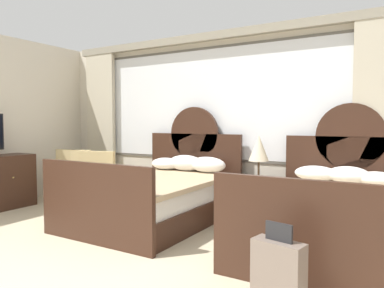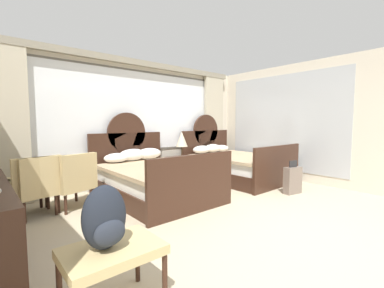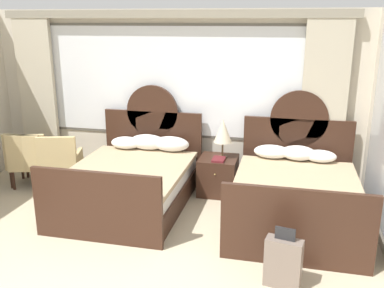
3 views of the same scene
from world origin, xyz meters
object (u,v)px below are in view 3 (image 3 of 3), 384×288
Objects in this scene: armchair_by_window_left at (60,160)px; suitcase_on_floor at (283,263)px; armchair_by_window_centre at (29,158)px; table_lamp_on_nightstand at (223,131)px; book_on_nightstand at (219,159)px; armchair_by_window_right at (30,158)px; bed_near_mirror at (295,195)px; bed_near_window at (132,181)px; nightstand_between_beds at (218,175)px.

armchair_by_window_left reaches higher than suitcase_on_floor.
armchair_by_window_centre is at bearing 155.52° from suitcase_on_floor.
table_lamp_on_nightstand is 2.26× the size of book_on_nightstand.
armchair_by_window_left is at bearing 152.17° from suitcase_on_floor.
armchair_by_window_left and armchair_by_window_centre have the same top height.
table_lamp_on_nightstand is 0.67× the size of armchair_by_window_right.
bed_near_mirror is at bearing -31.88° from table_lamp_on_nightstand.
armchair_by_window_centre is 0.02m from armchair_by_window_right.
bed_near_mirror is at bearing -26.03° from book_on_nightstand.
armchair_by_window_centre is at bearing -168.73° from armchair_by_window_right.
bed_near_window is 1.82m from armchair_by_window_right.
table_lamp_on_nightstand is at bearing 75.40° from book_on_nightstand.
armchair_by_window_right is (-0.52, 0.00, 0.00)m from armchair_by_window_left.
bed_near_window is 1.31m from armchair_by_window_left.
bed_near_mirror is at bearing -3.96° from armchair_by_window_centre.
armchair_by_window_left is (-1.28, 0.28, 0.11)m from bed_near_window.
suitcase_on_floor is (3.97, -1.80, -0.20)m from armchair_by_window_centre.
table_lamp_on_nightstand is 0.67× the size of armchair_by_window_left.
armchair_by_window_right is 1.38× the size of suitcase_on_floor.
bed_near_mirror is at bearing -4.04° from armchair_by_window_right.
armchair_by_window_right is at bearing 171.16° from bed_near_window.
suitcase_on_floor is (1.02, -2.18, -0.02)m from nightstand_between_beds.
nightstand_between_beds is at bearing 7.16° from armchair_by_window_centre.
armchair_by_window_centre is 1.00× the size of armchair_by_window_right.
bed_near_mirror is at bearing 85.78° from suitcase_on_floor.
bed_near_mirror reaches higher than armchair_by_window_left.
bed_near_mirror reaches higher than suitcase_on_floor.
table_lamp_on_nightstand is at bearing 7.32° from armchair_by_window_centre.
nightstand_between_beds is 0.69m from table_lamp_on_nightstand.
armchair_by_window_left is 1.38× the size of suitcase_on_floor.
armchair_by_window_right is at bearing 155.37° from suitcase_on_floor.
table_lamp_on_nightstand is 0.92× the size of suitcase_on_floor.
book_on_nightstand is at bearing 115.74° from suitcase_on_floor.
bed_near_window is 3.73× the size of table_lamp_on_nightstand.
armchair_by_window_right reaches higher than book_on_nightstand.
book_on_nightstand is at bearing 24.83° from bed_near_window.
armchair_by_window_left is (-2.46, -0.38, -0.51)m from table_lamp_on_nightstand.
bed_near_mirror is 2.50× the size of armchair_by_window_right.
armchair_by_window_centre is 1.38× the size of suitcase_on_floor.
bed_near_mirror is 2.50× the size of armchair_by_window_left.
book_on_nightstand is 0.30× the size of armchair_by_window_centre.
bed_near_mirror is 1.53m from suitcase_on_floor.
bed_near_mirror reaches higher than nightstand_between_beds.
bed_near_mirror is (2.26, -0.01, -0.00)m from bed_near_window.
armchair_by_window_centre is at bearing 176.04° from bed_near_mirror.
bed_near_window is 3.75× the size of nightstand_between_beds.
armchair_by_window_right is at bearing -172.71° from table_lamp_on_nightstand.
armchair_by_window_centre is (-4.08, 0.28, 0.12)m from bed_near_mirror.
bed_near_mirror is 4.09m from armchair_by_window_centre.
nightstand_between_beds is 2.96m from armchair_by_window_right.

